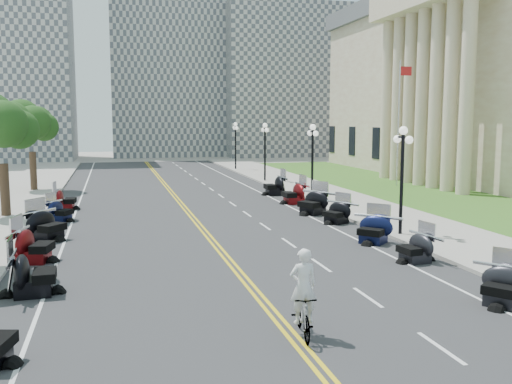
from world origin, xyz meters
TOP-DOWN VIEW (x-y plane):
  - ground at (0.00, 0.00)m, footprint 160.00×160.00m
  - road at (0.00, 10.00)m, footprint 16.00×90.00m
  - centerline_yellow_a at (-0.12, 10.00)m, footprint 0.12×90.00m
  - centerline_yellow_b at (0.12, 10.00)m, footprint 0.12×90.00m
  - edge_line_north at (6.40, 10.00)m, footprint 0.12×90.00m
  - edge_line_south at (-6.40, 10.00)m, footprint 0.12×90.00m
  - lane_dash_4 at (3.20, -8.00)m, footprint 0.12×2.00m
  - lane_dash_5 at (3.20, -4.00)m, footprint 0.12×2.00m
  - lane_dash_6 at (3.20, 0.00)m, footprint 0.12×2.00m
  - lane_dash_7 at (3.20, 4.00)m, footprint 0.12×2.00m
  - lane_dash_8 at (3.20, 8.00)m, footprint 0.12×2.00m
  - lane_dash_9 at (3.20, 12.00)m, footprint 0.12×2.00m
  - lane_dash_10 at (3.20, 16.00)m, footprint 0.12×2.00m
  - lane_dash_11 at (3.20, 20.00)m, footprint 0.12×2.00m
  - lane_dash_12 at (3.20, 24.00)m, footprint 0.12×2.00m
  - lane_dash_13 at (3.20, 28.00)m, footprint 0.12×2.00m
  - lane_dash_14 at (3.20, 32.00)m, footprint 0.12×2.00m
  - lane_dash_15 at (3.20, 36.00)m, footprint 0.12×2.00m
  - lane_dash_16 at (3.20, 40.00)m, footprint 0.12×2.00m
  - lane_dash_17 at (3.20, 44.00)m, footprint 0.12×2.00m
  - lane_dash_18 at (3.20, 48.00)m, footprint 0.12×2.00m
  - lane_dash_19 at (3.20, 52.00)m, footprint 0.12×2.00m
  - sidewalk_north at (10.50, 10.00)m, footprint 5.00×90.00m
  - lawn at (17.50, 18.00)m, footprint 9.00×60.00m
  - distant_block_a at (-18.00, 62.00)m, footprint 18.00×14.00m
  - distant_block_b at (4.00, 68.00)m, footprint 16.00×12.00m
  - distant_block_c at (22.00, 65.00)m, footprint 20.00×14.00m
  - street_lamp_2 at (8.60, 4.00)m, footprint 0.50×1.20m
  - street_lamp_3 at (8.60, 16.00)m, footprint 0.50×1.20m
  - street_lamp_4 at (8.60, 28.00)m, footprint 0.50×1.20m
  - street_lamp_5 at (8.60, 40.00)m, footprint 0.50×1.20m
  - flagpole at (18.00, 22.00)m, footprint 1.10×0.20m
  - tree_3 at (-10.00, 14.00)m, footprint 4.80×4.80m
  - tree_4 at (-10.00, 26.00)m, footprint 4.80×4.80m
  - motorcycle_n_4 at (6.71, -5.67)m, footprint 2.59×2.59m
  - motorcycle_n_5 at (6.84, -0.43)m, footprint 1.98×1.98m
  - motorcycle_n_6 at (6.78, 3.05)m, footprint 2.77×2.77m
  - motorcycle_n_7 at (7.04, 7.94)m, footprint 2.47×2.47m
  - motorcycle_n_8 at (6.83, 10.95)m, footprint 2.95×2.95m
  - motorcycle_n_9 at (7.08, 15.19)m, footprint 2.26×2.26m
  - motorcycle_n_10 at (7.06, 19.58)m, footprint 2.20×2.20m
  - motorcycle_s_5 at (-6.72, -1.20)m, footprint 2.22×2.22m
  - motorcycle_s_6 at (-7.24, 3.11)m, footprint 2.47×2.47m
  - motorcycle_s_7 at (-7.20, 7.24)m, footprint 3.03×3.03m
  - motorcycle_s_8 at (-7.02, 12.11)m, footprint 2.41×2.41m
  - motorcycle_s_9 at (-7.07, 16.19)m, footprint 2.13×2.13m
  - bicycle at (0.25, -6.48)m, footprint 0.83×1.95m
  - cyclist_rider at (0.25, -6.48)m, footprint 0.70×0.46m

SIDE VIEW (x-z plane):
  - ground at x=0.00m, z-range 0.00..0.00m
  - road at x=0.00m, z-range 0.00..0.01m
  - centerline_yellow_a at x=-0.12m, z-range 0.01..0.01m
  - centerline_yellow_b at x=0.12m, z-range 0.01..0.01m
  - edge_line_north at x=6.40m, z-range 0.01..0.01m
  - edge_line_south at x=-6.40m, z-range 0.01..0.01m
  - lane_dash_4 at x=3.20m, z-range 0.01..0.01m
  - lane_dash_5 at x=3.20m, z-range 0.01..0.01m
  - lane_dash_6 at x=3.20m, z-range 0.01..0.01m
  - lane_dash_7 at x=3.20m, z-range 0.01..0.01m
  - lane_dash_8 at x=3.20m, z-range 0.01..0.01m
  - lane_dash_9 at x=3.20m, z-range 0.01..0.01m
  - lane_dash_10 at x=3.20m, z-range 0.01..0.01m
  - lane_dash_11 at x=3.20m, z-range 0.01..0.01m
  - lane_dash_12 at x=3.20m, z-range 0.01..0.01m
  - lane_dash_13 at x=3.20m, z-range 0.01..0.01m
  - lane_dash_14 at x=3.20m, z-range 0.01..0.01m
  - lane_dash_15 at x=3.20m, z-range 0.01..0.01m
  - lane_dash_16 at x=3.20m, z-range 0.01..0.01m
  - lane_dash_17 at x=3.20m, z-range 0.01..0.01m
  - lane_dash_18 at x=3.20m, z-range 0.01..0.01m
  - lane_dash_19 at x=3.20m, z-range 0.01..0.01m
  - lawn at x=17.50m, z-range 0.00..0.10m
  - sidewalk_north at x=10.50m, z-range 0.00..0.15m
  - bicycle at x=0.25m, z-range 0.00..1.14m
  - motorcycle_n_5 at x=6.84m, z-range 0.00..1.24m
  - motorcycle_s_8 at x=-7.02m, z-range 0.00..1.25m
  - motorcycle_n_7 at x=7.04m, z-range 0.00..1.28m
  - motorcycle_n_4 at x=6.71m, z-range 0.00..1.30m
  - motorcycle_n_6 at x=6.78m, z-range 0.00..1.37m
  - motorcycle_s_9 at x=-7.07m, z-range 0.00..1.38m
  - motorcycle_s_6 at x=-7.24m, z-range 0.00..1.46m
  - motorcycle_s_5 at x=-6.72m, z-range 0.00..1.49m
  - motorcycle_n_9 at x=7.08m, z-range 0.00..1.51m
  - motorcycle_s_7 at x=-7.20m, z-range 0.00..1.51m
  - motorcycle_n_8 at x=6.83m, z-range 0.00..1.52m
  - motorcycle_n_10 at x=7.06m, z-range 0.00..1.53m
  - cyclist_rider at x=0.25m, z-range 1.14..3.04m
  - street_lamp_2 at x=8.60m, z-range 0.15..5.05m
  - street_lamp_3 at x=8.60m, z-range 0.15..5.05m
  - street_lamp_4 at x=8.60m, z-range 0.15..5.05m
  - street_lamp_5 at x=8.60m, z-range 0.15..5.05m
  - tree_3 at x=-10.00m, z-range 0.15..9.35m
  - tree_4 at x=-10.00m, z-range 0.15..9.35m
  - flagpole at x=18.00m, z-range 0.00..10.00m
  - distant_block_c at x=22.00m, z-range 0.00..22.00m
  - distant_block_a at x=-18.00m, z-range 0.00..26.00m
  - distant_block_b at x=4.00m, z-range 0.00..30.00m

